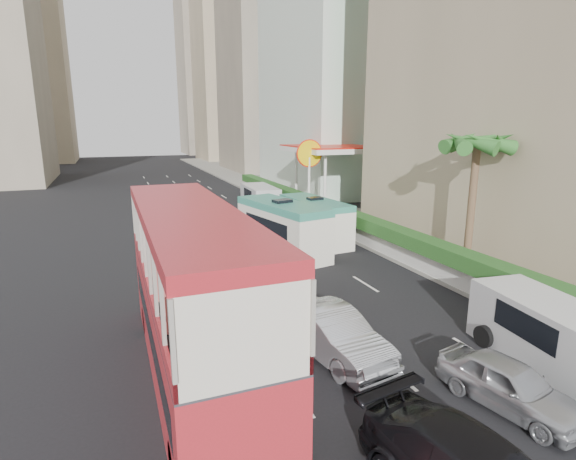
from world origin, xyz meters
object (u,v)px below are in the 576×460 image
double_decker_bus (193,296)px  car_silver_lane_b (507,406)px  minibus_near (282,228)px  minibus_far (315,221)px  shell_station (330,178)px  van_asset (261,236)px  car_silver_lane_a (332,356)px  palm_tree (471,210)px  panel_van_near (550,335)px  panel_van_far (260,199)px

double_decker_bus → car_silver_lane_b: bearing=-31.6°
car_silver_lane_b → minibus_near: minibus_near is taller
double_decker_bus → minibus_near: 13.29m
minibus_far → shell_station: bearing=53.7°
van_asset → minibus_far: (2.71, -2.60, 1.36)m
car_silver_lane_a → palm_tree: (9.51, 4.42, 3.38)m
car_silver_lane_a → car_silver_lane_b: car_silver_lane_a is taller
car_silver_lane_a → palm_tree: bearing=15.5°
car_silver_lane_a → panel_van_near: bearing=-35.8°
panel_van_far → double_decker_bus: bearing=-109.9°
double_decker_bus → shell_station: size_ratio=1.38×
panel_van_far → shell_station: bearing=-8.1°
car_silver_lane_b → double_decker_bus: bearing=136.8°
car_silver_lane_a → minibus_near: size_ratio=0.70×
double_decker_bus → panel_van_near: double_decker_bus is taller
car_silver_lane_b → shell_station: bearing=61.0°
van_asset → minibus_near: 4.62m
palm_tree → minibus_far: bearing=113.6°
minibus_near → shell_station: (8.99, 11.76, 1.25)m
van_asset → car_silver_lane_a: bearing=-98.8°
shell_station → panel_van_far: bearing=169.6°
car_silver_lane_a → van_asset: car_silver_lane_a is taller
car_silver_lane_a → palm_tree: 11.02m
minibus_far → car_silver_lane_a: bearing=-117.3°
double_decker_bus → minibus_near: double_decker_bus is taller
panel_van_far → palm_tree: size_ratio=0.84×
panel_van_near → shell_station: (5.75, 26.37, 1.73)m
van_asset → minibus_far: 3.99m
van_asset → palm_tree: (6.64, -11.61, 3.38)m
minibus_near → palm_tree: (6.79, -7.24, 1.88)m
car_silver_lane_b → minibus_near: size_ratio=0.57×
car_silver_lane_a → panel_van_near: (5.96, -2.96, 1.02)m
palm_tree → double_decker_bus: bearing=-163.8°
minibus_far → panel_van_far: bearing=85.3°
panel_van_near → palm_tree: size_ratio=0.80×
panel_van_far → van_asset: bearing=-105.3°
panel_van_near → panel_van_far: size_ratio=0.95×
palm_tree → van_asset: bearing=119.8°
car_silver_lane_a → palm_tree: palm_tree is taller
panel_van_near → minibus_far: bearing=98.1°
minibus_far → palm_tree: size_ratio=0.96×
car_silver_lane_b → palm_tree: (6.41, 8.54, 3.38)m
double_decker_bus → van_asset: 17.36m
car_silver_lane_b → minibus_far: 17.77m
van_asset → shell_station: (8.84, 7.39, 2.75)m
panel_van_near → panel_van_far: (-0.38, 27.50, 0.06)m
minibus_near → panel_van_far: (2.86, 12.89, -0.42)m
shell_station → panel_van_near: bearing=-102.3°
van_asset → panel_van_near: 19.26m
panel_van_near → panel_van_far: 27.50m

